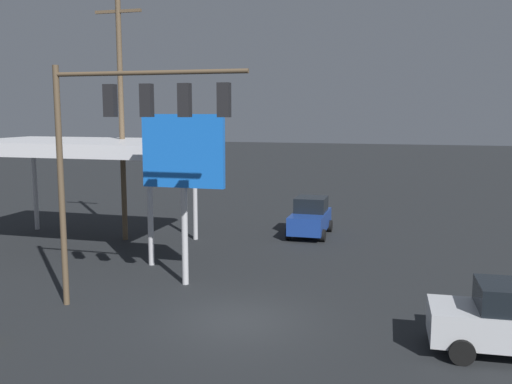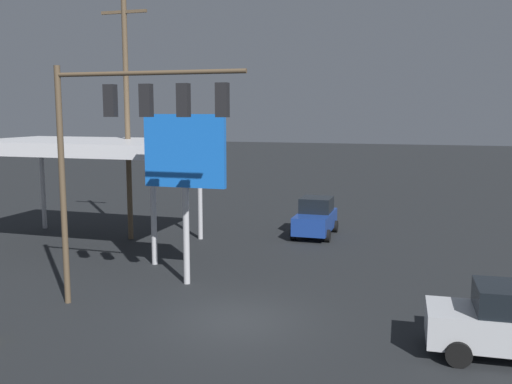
{
  "view_description": "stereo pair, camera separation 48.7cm",
  "coord_description": "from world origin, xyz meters",
  "views": [
    {
      "loc": [
        -5.0,
        16.11,
        6.37
      ],
      "look_at": [
        0.0,
        -2.0,
        3.72
      ],
      "focal_mm": 40.0,
      "sensor_mm": 36.0,
      "label": 1
    },
    {
      "loc": [
        -5.47,
        15.98,
        6.37
      ],
      "look_at": [
        0.0,
        -2.0,
        3.72
      ],
      "focal_mm": 40.0,
      "sensor_mm": 36.0,
      "label": 2
    }
  ],
  "objects": [
    {
      "name": "ground_plane",
      "position": [
        0.0,
        0.0,
        0.0
      ],
      "size": [
        200.0,
        200.0,
        0.0
      ],
      "primitive_type": "plane",
      "color": "black"
    },
    {
      "name": "traffic_signal_assembly",
      "position": [
        3.51,
        0.13,
        5.91
      ],
      "size": [
        6.43,
        0.43,
        7.83
      ],
      "color": "brown",
      "rests_on": "ground"
    },
    {
      "name": "utility_pole",
      "position": [
        8.79,
        -9.14,
        6.15
      ],
      "size": [
        2.4,
        0.26,
        11.7
      ],
      "color": "brown",
      "rests_on": "ground"
    },
    {
      "name": "gas_station_canopy",
      "position": [
        10.04,
        -7.66,
        4.68
      ],
      "size": [
        10.45,
        6.27,
        5.04
      ],
      "color": "silver",
      "rests_on": "ground"
    },
    {
      "name": "price_sign",
      "position": [
        3.0,
        -3.0,
        4.69
      ],
      "size": [
        3.11,
        0.27,
        6.29
      ],
      "color": "#B7B7BC",
      "rests_on": "ground"
    },
    {
      "name": "hatchback_crossing",
      "position": [
        0.02,
        -12.63,
        0.95
      ],
      "size": [
        1.97,
        3.81,
        1.97
      ],
      "rotation": [
        0.0,
        0.0,
        1.57
      ],
      "color": "navy",
      "rests_on": "ground"
    }
  ]
}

